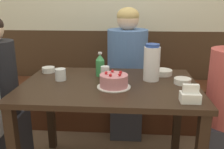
{
  "coord_description": "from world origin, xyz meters",
  "views": [
    {
      "loc": [
        0.14,
        -1.64,
        1.3
      ],
      "look_at": [
        0.01,
        0.05,
        0.8
      ],
      "focal_mm": 40.0,
      "sensor_mm": 36.0,
      "label": 1
    }
  ],
  "objects_px": {
    "bench_seat": "(116,104)",
    "bowl_side_dish": "(182,81)",
    "water_pitcher": "(152,63)",
    "soju_bottle": "(100,65)",
    "birthday_cake": "(114,81)",
    "glass_tumbler_short": "(105,73)",
    "napkin_holder": "(190,96)",
    "glass_water_tall": "(60,74)",
    "person_teal_shirt": "(127,75)",
    "bowl_rice_small": "(162,72)",
    "person_dark_striped": "(0,100)",
    "bowl_soup_white": "(48,70)"
  },
  "relations": [
    {
      "from": "bench_seat",
      "to": "bowl_side_dish",
      "type": "distance_m",
      "value": 1.09
    },
    {
      "from": "bench_seat",
      "to": "water_pitcher",
      "type": "height_order",
      "value": "water_pitcher"
    },
    {
      "from": "soju_bottle",
      "to": "bowl_side_dish",
      "type": "distance_m",
      "value": 0.61
    },
    {
      "from": "birthday_cake",
      "to": "glass_tumbler_short",
      "type": "xyz_separation_m",
      "value": [
        -0.07,
        0.14,
        0.01
      ]
    },
    {
      "from": "napkin_holder",
      "to": "bowl_side_dish",
      "type": "xyz_separation_m",
      "value": [
        0.02,
        0.33,
        -0.02
      ]
    },
    {
      "from": "napkin_holder",
      "to": "glass_water_tall",
      "type": "bearing_deg",
      "value": 157.51
    },
    {
      "from": "birthday_cake",
      "to": "person_teal_shirt",
      "type": "relative_size",
      "value": 0.18
    },
    {
      "from": "bowl_rice_small",
      "to": "glass_tumbler_short",
      "type": "bearing_deg",
      "value": -157.87
    },
    {
      "from": "glass_tumbler_short",
      "to": "person_dark_striped",
      "type": "xyz_separation_m",
      "value": [
        -0.83,
        0.03,
        -0.24
      ]
    },
    {
      "from": "bench_seat",
      "to": "bowl_soup_white",
      "type": "height_order",
      "value": "bowl_soup_white"
    },
    {
      "from": "bowl_rice_small",
      "to": "bowl_side_dish",
      "type": "xyz_separation_m",
      "value": [
        0.11,
        -0.21,
        -0.0
      ]
    },
    {
      "from": "person_teal_shirt",
      "to": "person_dark_striped",
      "type": "distance_m",
      "value": 1.14
    },
    {
      "from": "bowl_side_dish",
      "to": "bowl_rice_small",
      "type": "bearing_deg",
      "value": 118.02
    },
    {
      "from": "person_teal_shirt",
      "to": "bowl_rice_small",
      "type": "bearing_deg",
      "value": 33.23
    },
    {
      "from": "birthday_cake",
      "to": "glass_tumbler_short",
      "type": "height_order",
      "value": "birthday_cake"
    },
    {
      "from": "bench_seat",
      "to": "bowl_side_dish",
      "type": "height_order",
      "value": "bowl_side_dish"
    },
    {
      "from": "birthday_cake",
      "to": "person_teal_shirt",
      "type": "distance_m",
      "value": 0.77
    },
    {
      "from": "bench_seat",
      "to": "soju_bottle",
      "type": "bearing_deg",
      "value": -97.46
    },
    {
      "from": "bowl_rice_small",
      "to": "person_teal_shirt",
      "type": "distance_m",
      "value": 0.53
    },
    {
      "from": "napkin_holder",
      "to": "bench_seat",
      "type": "bearing_deg",
      "value": 113.12
    },
    {
      "from": "glass_water_tall",
      "to": "soju_bottle",
      "type": "bearing_deg",
      "value": 25.29
    },
    {
      "from": "person_dark_striped",
      "to": "glass_tumbler_short",
      "type": "bearing_deg",
      "value": -2.24
    },
    {
      "from": "glass_tumbler_short",
      "to": "person_teal_shirt",
      "type": "bearing_deg",
      "value": 75.95
    },
    {
      "from": "person_dark_striped",
      "to": "bowl_rice_small",
      "type": "bearing_deg",
      "value": 6.43
    },
    {
      "from": "glass_water_tall",
      "to": "birthday_cake",
      "type": "bearing_deg",
      "value": -17.79
    },
    {
      "from": "person_dark_striped",
      "to": "glass_water_tall",
      "type": "bearing_deg",
      "value": -5.57
    },
    {
      "from": "soju_bottle",
      "to": "person_teal_shirt",
      "type": "bearing_deg",
      "value": 67.85
    },
    {
      "from": "person_teal_shirt",
      "to": "bowl_soup_white",
      "type": "bearing_deg",
      "value": -56.3
    },
    {
      "from": "water_pitcher",
      "to": "person_dark_striped",
      "type": "relative_size",
      "value": 0.22
    },
    {
      "from": "water_pitcher",
      "to": "bowl_side_dish",
      "type": "bearing_deg",
      "value": -18.45
    },
    {
      "from": "bowl_side_dish",
      "to": "person_dark_striped",
      "type": "height_order",
      "value": "person_dark_striped"
    },
    {
      "from": "bowl_side_dish",
      "to": "person_dark_striped",
      "type": "xyz_separation_m",
      "value": [
        -1.37,
        0.07,
        -0.21
      ]
    },
    {
      "from": "glass_water_tall",
      "to": "person_dark_striped",
      "type": "bearing_deg",
      "value": 174.43
    },
    {
      "from": "bowl_soup_white",
      "to": "glass_water_tall",
      "type": "height_order",
      "value": "glass_water_tall"
    },
    {
      "from": "napkin_holder",
      "to": "bowl_soup_white",
      "type": "relative_size",
      "value": 1.09
    },
    {
      "from": "bowl_rice_small",
      "to": "bowl_side_dish",
      "type": "bearing_deg",
      "value": -61.98
    },
    {
      "from": "water_pitcher",
      "to": "person_teal_shirt",
      "type": "xyz_separation_m",
      "value": [
        -0.18,
        0.57,
        -0.26
      ]
    },
    {
      "from": "glass_water_tall",
      "to": "glass_tumbler_short",
      "type": "xyz_separation_m",
      "value": [
        0.32,
        0.02,
        0.01
      ]
    },
    {
      "from": "water_pitcher",
      "to": "bowl_rice_small",
      "type": "height_order",
      "value": "water_pitcher"
    },
    {
      "from": "water_pitcher",
      "to": "bowl_rice_small",
      "type": "bearing_deg",
      "value": 55.05
    },
    {
      "from": "glass_water_tall",
      "to": "person_teal_shirt",
      "type": "xyz_separation_m",
      "value": [
        0.47,
        0.62,
        -0.17
      ]
    },
    {
      "from": "glass_tumbler_short",
      "to": "person_teal_shirt",
      "type": "distance_m",
      "value": 0.64
    },
    {
      "from": "birthday_cake",
      "to": "bowl_side_dish",
      "type": "bearing_deg",
      "value": 12.94
    },
    {
      "from": "water_pitcher",
      "to": "bowl_side_dish",
      "type": "relative_size",
      "value": 2.26
    },
    {
      "from": "person_dark_striped",
      "to": "soju_bottle",
      "type": "bearing_deg",
      "value": 5.75
    },
    {
      "from": "glass_tumbler_short",
      "to": "bowl_rice_small",
      "type": "bearing_deg",
      "value": 22.13
    },
    {
      "from": "soju_bottle",
      "to": "glass_water_tall",
      "type": "xyz_separation_m",
      "value": [
        -0.27,
        -0.13,
        -0.04
      ]
    },
    {
      "from": "water_pitcher",
      "to": "bowl_soup_white",
      "type": "height_order",
      "value": "water_pitcher"
    },
    {
      "from": "birthday_cake",
      "to": "bowl_rice_small",
      "type": "bearing_deg",
      "value": 41.73
    },
    {
      "from": "birthday_cake",
      "to": "soju_bottle",
      "type": "height_order",
      "value": "soju_bottle"
    }
  ]
}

